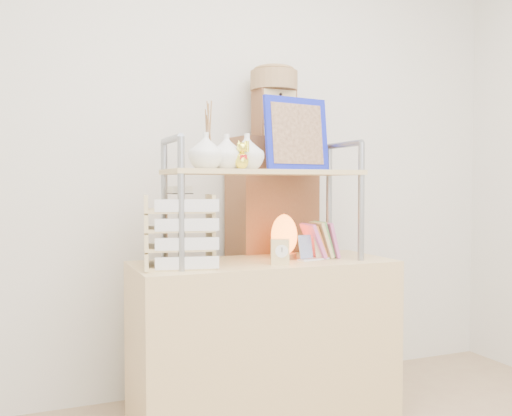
# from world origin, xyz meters

# --- Properties ---
(room_shell) EXTENTS (3.42, 3.41, 2.61)m
(room_shell) POSITION_xyz_m (0.00, 0.39, 1.69)
(room_shell) COLOR silver
(room_shell) RESTS_ON ground
(desk) EXTENTS (1.20, 0.50, 0.75)m
(desk) POSITION_xyz_m (0.00, 1.20, 0.38)
(desk) COLOR tan
(desk) RESTS_ON ground
(cabinet) EXTENTS (0.48, 0.29, 1.35)m
(cabinet) POSITION_xyz_m (0.21, 1.57, 0.68)
(cabinet) COLOR brown
(cabinet) RESTS_ON ground
(hutch) EXTENTS (0.90, 0.34, 0.78)m
(hutch) POSITION_xyz_m (-0.04, 1.21, 1.19)
(hutch) COLOR gray
(hutch) RESTS_ON desk
(letter_tray) EXTENTS (0.33, 0.32, 0.35)m
(letter_tray) POSITION_xyz_m (-0.41, 1.16, 0.89)
(letter_tray) COLOR tan
(letter_tray) RESTS_ON desk
(salt_lamp) EXTENTS (0.14, 0.13, 0.21)m
(salt_lamp) POSITION_xyz_m (0.12, 1.24, 0.86)
(salt_lamp) COLOR brown
(salt_lamp) RESTS_ON desk
(desk_clock) EXTENTS (0.09, 0.06, 0.11)m
(desk_clock) POSITION_xyz_m (0.02, 1.07, 0.81)
(desk_clock) COLOR tan
(desk_clock) RESTS_ON desk
(postcard_stand) EXTENTS (0.17, 0.09, 0.12)m
(postcard_stand) POSITION_xyz_m (0.23, 1.15, 0.78)
(postcard_stand) COLOR white
(postcard_stand) RESTS_ON desk
(drawer_chest) EXTENTS (0.20, 0.16, 0.25)m
(drawer_chest) POSITION_xyz_m (0.21, 1.55, 1.48)
(drawer_chest) COLOR brown
(drawer_chest) RESTS_ON cabinet
(woven_basket) EXTENTS (0.25, 0.25, 0.10)m
(woven_basket) POSITION_xyz_m (0.21, 1.55, 1.65)
(woven_basket) COLOR brown
(woven_basket) RESTS_ON drawer_chest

